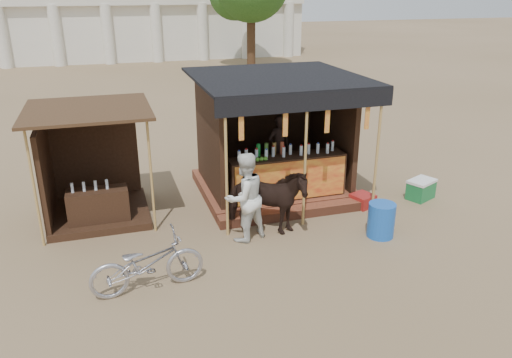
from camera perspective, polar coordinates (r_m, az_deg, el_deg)
The scene contains 9 objects.
ground at distance 8.83m, azimuth 3.12°, elevation -10.30°, with size 120.00×120.00×0.00m, color #846B4C.
main_stall at distance 11.60m, azimuth 2.20°, elevation 3.18°, with size 3.60×3.61×2.78m.
secondary_stall at distance 10.95m, azimuth -18.69°, elevation -0.03°, with size 2.40×2.40×2.38m.
cow at distance 9.70m, azimuth 1.08°, elevation -2.60°, with size 0.75×1.64×1.39m, color black.
motorbike at distance 8.24m, azimuth -12.33°, elevation -9.42°, with size 0.64×1.83×0.96m, color #A1A1A9.
bystander at distance 9.44m, azimuth -1.30°, elevation -2.10°, with size 0.85×0.66×1.75m, color silver.
blue_barrel at distance 10.06m, azimuth 14.11°, elevation -4.57°, with size 0.52×0.52×0.69m, color #1852B4.
red_crate at distance 11.39m, azimuth 12.08°, elevation -2.41°, with size 0.44×0.45×0.28m, color maroon.
cooler at distance 12.12m, azimuth 18.33°, elevation -1.10°, with size 0.77×0.67×0.46m.
Camera 1 is at (-2.67, -7.04, 4.61)m, focal length 35.00 mm.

